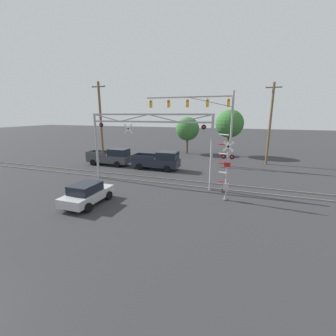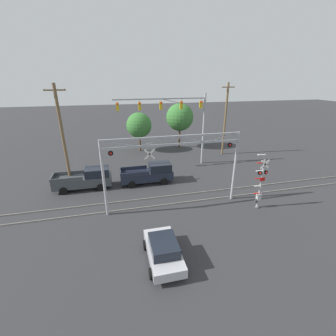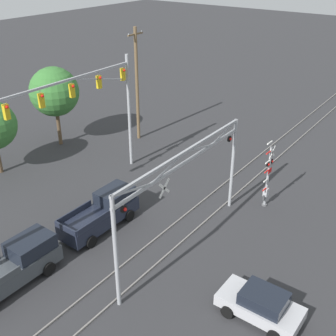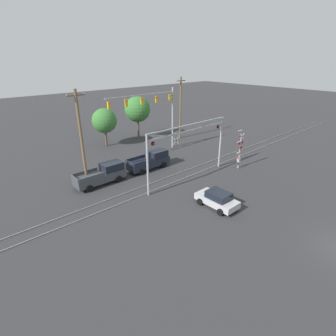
{
  "view_description": "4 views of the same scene",
  "coord_description": "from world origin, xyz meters",
  "px_view_note": "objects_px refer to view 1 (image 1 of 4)",
  "views": [
    {
      "loc": [
        8.12,
        -2.05,
        6.21
      ],
      "look_at": [
        2.24,
        14.67,
        1.92
      ],
      "focal_mm": 24.0,
      "sensor_mm": 36.0,
      "label": 1
    },
    {
      "loc": [
        -4.37,
        -0.32,
        10.31
      ],
      "look_at": [
        -0.56,
        15.51,
        3.78
      ],
      "focal_mm": 24.0,
      "sensor_mm": 36.0,
      "label": 2
    },
    {
      "loc": [
        -16.29,
        5.0,
        15.54
      ],
      "look_at": [
        2.1,
        18.6,
        3.49
      ],
      "focal_mm": 45.0,
      "sensor_mm": 36.0,
      "label": 3
    },
    {
      "loc": [
        -19.24,
        -2.5,
        12.65
      ],
      "look_at": [
        -2.14,
        16.83,
        1.66
      ],
      "focal_mm": 28.0,
      "sensor_mm": 36.0,
      "label": 4
    }
  ],
  "objects_px": {
    "pickup_truck_lead": "(158,161)",
    "background_tree_far_left_verge": "(229,124)",
    "traffic_signal_span": "(207,114)",
    "pickup_truck_following": "(111,157)",
    "utility_pole_right": "(270,123)",
    "crossing_gantry": "(148,134)",
    "sedan_waiting": "(87,194)",
    "background_tree_beyond_span": "(187,129)",
    "crossing_signal_mast": "(226,173)",
    "utility_pole_left": "(101,123)"
  },
  "relations": [
    {
      "from": "pickup_truck_following",
      "to": "utility_pole_right",
      "type": "height_order",
      "value": "utility_pole_right"
    },
    {
      "from": "traffic_signal_span",
      "to": "background_tree_beyond_span",
      "type": "bearing_deg",
      "value": 120.69
    },
    {
      "from": "pickup_truck_following",
      "to": "utility_pole_right",
      "type": "distance_m",
      "value": 19.86
    },
    {
      "from": "utility_pole_left",
      "to": "utility_pole_right",
      "type": "relative_size",
      "value": 1.01
    },
    {
      "from": "pickup_truck_lead",
      "to": "background_tree_far_left_verge",
      "type": "height_order",
      "value": "background_tree_far_left_verge"
    },
    {
      "from": "sedan_waiting",
      "to": "background_tree_beyond_span",
      "type": "height_order",
      "value": "background_tree_beyond_span"
    },
    {
      "from": "pickup_truck_lead",
      "to": "pickup_truck_following",
      "type": "height_order",
      "value": "same"
    },
    {
      "from": "crossing_signal_mast",
      "to": "pickup_truck_following",
      "type": "xyz_separation_m",
      "value": [
        -14.45,
        7.25,
        -1.05
      ]
    },
    {
      "from": "pickup_truck_lead",
      "to": "pickup_truck_following",
      "type": "distance_m",
      "value": 6.36
    },
    {
      "from": "pickup_truck_lead",
      "to": "pickup_truck_following",
      "type": "relative_size",
      "value": 0.98
    },
    {
      "from": "pickup_truck_lead",
      "to": "utility_pole_left",
      "type": "relative_size",
      "value": 0.54
    },
    {
      "from": "background_tree_beyond_span",
      "to": "background_tree_far_left_verge",
      "type": "height_order",
      "value": "background_tree_far_left_verge"
    },
    {
      "from": "crossing_gantry",
      "to": "background_tree_far_left_verge",
      "type": "bearing_deg",
      "value": 72.08
    },
    {
      "from": "pickup_truck_lead",
      "to": "utility_pole_right",
      "type": "distance_m",
      "value": 14.35
    },
    {
      "from": "utility_pole_right",
      "to": "crossing_gantry",
      "type": "bearing_deg",
      "value": -130.89
    },
    {
      "from": "pickup_truck_following",
      "to": "utility_pole_left",
      "type": "xyz_separation_m",
      "value": [
        -1.56,
        0.6,
        4.1
      ]
    },
    {
      "from": "crossing_signal_mast",
      "to": "traffic_signal_span",
      "type": "xyz_separation_m",
      "value": [
        -3.45,
        11.34,
        4.13
      ]
    },
    {
      "from": "traffic_signal_span",
      "to": "background_tree_beyond_span",
      "type": "distance_m",
      "value": 8.7
    },
    {
      "from": "crossing_signal_mast",
      "to": "pickup_truck_lead",
      "type": "bearing_deg",
      "value": 138.73
    },
    {
      "from": "crossing_signal_mast",
      "to": "background_tree_far_left_verge",
      "type": "height_order",
      "value": "background_tree_far_left_verge"
    },
    {
      "from": "crossing_signal_mast",
      "to": "crossing_gantry",
      "type": "bearing_deg",
      "value": 164.64
    },
    {
      "from": "sedan_waiting",
      "to": "utility_pole_right",
      "type": "relative_size",
      "value": 0.4
    },
    {
      "from": "traffic_signal_span",
      "to": "utility_pole_right",
      "type": "xyz_separation_m",
      "value": [
        7.17,
        2.84,
        -1.15
      ]
    },
    {
      "from": "background_tree_beyond_span",
      "to": "pickup_truck_lead",
      "type": "bearing_deg",
      "value": -91.85
    },
    {
      "from": "crossing_signal_mast",
      "to": "pickup_truck_lead",
      "type": "distance_m",
      "value": 10.83
    },
    {
      "from": "traffic_signal_span",
      "to": "background_tree_beyond_span",
      "type": "height_order",
      "value": "traffic_signal_span"
    },
    {
      "from": "background_tree_far_left_verge",
      "to": "background_tree_beyond_span",
      "type": "bearing_deg",
      "value": -176.63
    },
    {
      "from": "crossing_signal_mast",
      "to": "utility_pole_left",
      "type": "height_order",
      "value": "utility_pole_left"
    },
    {
      "from": "crossing_signal_mast",
      "to": "sedan_waiting",
      "type": "height_order",
      "value": "crossing_signal_mast"
    },
    {
      "from": "sedan_waiting",
      "to": "background_tree_far_left_verge",
      "type": "xyz_separation_m",
      "value": [
        7.65,
        22.9,
        3.99
      ]
    },
    {
      "from": "crossing_gantry",
      "to": "sedan_waiting",
      "type": "xyz_separation_m",
      "value": [
        -2.14,
        -5.89,
        -3.71
      ]
    },
    {
      "from": "sedan_waiting",
      "to": "background_tree_beyond_span",
      "type": "bearing_deg",
      "value": 86.62
    },
    {
      "from": "crossing_signal_mast",
      "to": "utility_pole_left",
      "type": "distance_m",
      "value": 18.1
    },
    {
      "from": "utility_pole_left",
      "to": "utility_pole_right",
      "type": "height_order",
      "value": "utility_pole_left"
    },
    {
      "from": "crossing_gantry",
      "to": "pickup_truck_following",
      "type": "height_order",
      "value": "crossing_gantry"
    },
    {
      "from": "crossing_signal_mast",
      "to": "background_tree_far_left_verge",
      "type": "relative_size",
      "value": 0.71
    },
    {
      "from": "crossing_signal_mast",
      "to": "utility_pole_right",
      "type": "xyz_separation_m",
      "value": [
        3.72,
        14.18,
        2.98
      ]
    },
    {
      "from": "background_tree_beyond_span",
      "to": "background_tree_far_left_verge",
      "type": "xyz_separation_m",
      "value": [
        6.32,
        0.37,
        0.87
      ]
    },
    {
      "from": "crossing_gantry",
      "to": "utility_pole_left",
      "type": "height_order",
      "value": "utility_pole_left"
    },
    {
      "from": "crossing_signal_mast",
      "to": "background_tree_beyond_span",
      "type": "xyz_separation_m",
      "value": [
        -7.73,
        18.54,
        1.82
      ]
    },
    {
      "from": "traffic_signal_span",
      "to": "pickup_truck_lead",
      "type": "bearing_deg",
      "value": -137.71
    },
    {
      "from": "crossing_signal_mast",
      "to": "utility_pole_right",
      "type": "bearing_deg",
      "value": 75.3
    },
    {
      "from": "sedan_waiting",
      "to": "utility_pole_right",
      "type": "height_order",
      "value": "utility_pole_right"
    },
    {
      "from": "traffic_signal_span",
      "to": "pickup_truck_following",
      "type": "bearing_deg",
      "value": -159.63
    },
    {
      "from": "crossing_signal_mast",
      "to": "utility_pole_left",
      "type": "xyz_separation_m",
      "value": [
        -16.02,
        7.85,
        3.05
      ]
    },
    {
      "from": "crossing_signal_mast",
      "to": "background_tree_far_left_verge",
      "type": "bearing_deg",
      "value": 94.27
    },
    {
      "from": "traffic_signal_span",
      "to": "background_tree_far_left_verge",
      "type": "distance_m",
      "value": 7.98
    },
    {
      "from": "sedan_waiting",
      "to": "utility_pole_right",
      "type": "bearing_deg",
      "value": 54.88
    },
    {
      "from": "sedan_waiting",
      "to": "utility_pole_left",
      "type": "bearing_deg",
      "value": 120.44
    },
    {
      "from": "crossing_signal_mast",
      "to": "utility_pole_right",
      "type": "relative_size",
      "value": 0.49
    }
  ]
}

